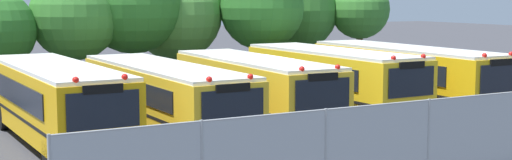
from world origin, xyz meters
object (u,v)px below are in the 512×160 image
Objects in this scene: school_bus_1 at (163,95)px; tree_3 at (134,5)px; school_bus_4 at (406,74)px; school_bus_2 at (254,87)px; school_bus_3 at (332,79)px; school_bus_0 at (55,100)px; tree_7 at (361,10)px; tree_2 at (76,16)px; tree_6 at (297,9)px; tree_4 at (180,12)px; tree_5 at (262,6)px.

tree_3 is at bearing -104.00° from school_bus_1.
tree_3 is at bearing -43.72° from school_bus_4.
school_bus_3 is (3.71, 0.23, 0.08)m from school_bus_2.
tree_7 reaches higher than school_bus_0.
tree_2 reaches higher than school_bus_3.
school_bus_2 is 10.05m from tree_2.
tree_6 is 1.10× the size of tree_7.
tree_4 reaches higher than tree_2.
tree_3 is 2.73m from tree_4.
tree_3 is 1.08× the size of tree_4.
school_bus_4 is 14.75m from tree_2.
school_bus_4 is 1.59× the size of tree_3.
school_bus_3 is 10.55m from tree_3.
school_bus_0 is 12.97m from tree_4.
tree_7 is at bearing -4.13° from tree_3.
school_bus_1 is (3.70, -0.04, -0.08)m from school_bus_0.
tree_4 reaches higher than school_bus_3.
tree_6 is at bearing -93.14° from school_bus_4.
tree_4 is (2.60, 0.72, -0.38)m from tree_3.
tree_3 reaches higher than school_bus_4.
tree_6 is at bearing 146.96° from tree_7.
school_bus_4 is (11.02, 0.13, 0.11)m from school_bus_1.
tree_4 is 4.07m from tree_5.
school_bus_4 is at bearing -93.83° from tree_6.
tree_5 is at bearing -7.44° from tree_2.
school_bus_2 is 1.03× the size of school_bus_3.
tree_6 is (9.61, 0.99, -0.29)m from tree_3.
tree_3 is 1.19× the size of tree_7.
school_bus_4 is 12.87m from tree_3.
school_bus_1 is 3.57m from school_bus_2.
school_bus_1 is 1.89× the size of tree_7.
school_bus_2 is 1.56× the size of tree_5.
tree_5 is (11.86, 7.52, 2.82)m from school_bus_0.
school_bus_4 is 1.71× the size of tree_6.
tree_6 is at bearing 33.65° from tree_5.
school_bus_3 is (10.98, 0.17, 0.03)m from school_bus_0.
school_bus_3 is 1.68× the size of tree_7.
school_bus_1 is 1.81× the size of tree_2.
tree_2 is (2.98, 8.68, 2.46)m from school_bus_0.
tree_6 is (11.68, 9.90, 2.71)m from school_bus_1.
tree_7 is at bearing -9.28° from tree_4.
school_bus_2 is (3.57, -0.02, 0.04)m from school_bus_1.
school_bus_1 is 1.70× the size of tree_5.
tree_7 is at bearing -2.66° from tree_2.
school_bus_3 is at bearing -46.73° from tree_2.
tree_4 is at bearing 149.35° from tree_5.
tree_5 is (8.16, 7.55, 2.91)m from school_bus_1.
tree_5 is (4.58, 7.58, 2.87)m from school_bus_2.
school_bus_1 is 11.02m from school_bus_4.
tree_2 reaches higher than school_bus_4.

